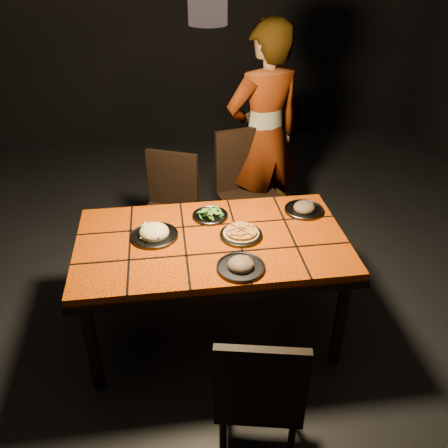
{
  "coord_description": "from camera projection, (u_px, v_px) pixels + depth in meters",
  "views": [
    {
      "loc": [
        -0.24,
        -2.33,
        2.33
      ],
      "look_at": [
        0.08,
        0.04,
        0.82
      ],
      "focal_mm": 38.0,
      "sensor_mm": 36.0,
      "label": 1
    }
  ],
  "objects": [
    {
      "name": "chair_far_left",
      "position": [
        169.0,
        203.0,
        3.65
      ],
      "size": [
        0.54,
        0.54,
        0.9
      ],
      "rotation": [
        0.0,
        0.0,
        -0.41
      ],
      "color": "black",
      "rests_on": "ground"
    },
    {
      "name": "plate_salad",
      "position": [
        210.0,
        213.0,
        3.01
      ],
      "size": [
        0.23,
        0.23,
        0.07
      ],
      "color": "#3C3C41",
      "rests_on": "dining_table"
    },
    {
      "name": "plate_mushroom_b",
      "position": [
        304.0,
        208.0,
        3.08
      ],
      "size": [
        0.26,
        0.26,
        0.08
      ],
      "color": "#3C3C41",
      "rests_on": "dining_table"
    },
    {
      "name": "chair_far_right",
      "position": [
        248.0,
        186.0,
        3.75
      ],
      "size": [
        0.55,
        0.55,
        1.02
      ],
      "rotation": [
        0.0,
        0.0,
        0.23
      ],
      "color": "black",
      "rests_on": "ground"
    },
    {
      "name": "plate_pasta",
      "position": [
        154.0,
        233.0,
        2.82
      ],
      "size": [
        0.29,
        0.29,
        0.09
      ],
      "color": "#3C3C41",
      "rests_on": "dining_table"
    },
    {
      "name": "dining_table",
      "position": [
        212.0,
        250.0,
        2.86
      ],
      "size": [
        1.62,
        0.92,
        0.75
      ],
      "color": "#D74806",
      "rests_on": "ground"
    },
    {
      "name": "chair_near",
      "position": [
        259.0,
        391.0,
        2.19
      ],
      "size": [
        0.47,
        0.47,
        0.89
      ],
      "rotation": [
        0.0,
        0.0,
        2.94
      ],
      "color": "black",
      "rests_on": "ground"
    },
    {
      "name": "diner",
      "position": [
        264.0,
        137.0,
        3.77
      ],
      "size": [
        0.76,
        0.62,
        1.8
      ],
      "primitive_type": "imported",
      "rotation": [
        0.0,
        0.0,
        3.48
      ],
      "color": "brown",
      "rests_on": "ground"
    },
    {
      "name": "plate_mushroom_a",
      "position": [
        241.0,
        265.0,
        2.56
      ],
      "size": [
        0.27,
        0.27,
        0.09
      ],
      "color": "#3C3C41",
      "rests_on": "dining_table"
    },
    {
      "name": "room_shell",
      "position": [
        210.0,
        117.0,
        2.42
      ],
      "size": [
        6.04,
        7.04,
        3.08
      ],
      "color": "black",
      "rests_on": "ground"
    },
    {
      "name": "plate_pizza",
      "position": [
        241.0,
        234.0,
        2.83
      ],
      "size": [
        0.3,
        0.3,
        0.04
      ],
      "color": "#3C3C41",
      "rests_on": "dining_table"
    },
    {
      "name": "pendant_lamp",
      "position": [
        208.0,
        6.0,
        2.14
      ],
      "size": [
        0.18,
        0.18,
        1.06
      ],
      "color": "black",
      "rests_on": "room_shell"
    }
  ]
}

